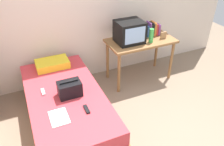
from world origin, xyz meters
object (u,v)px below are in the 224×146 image
object	(u,v)px
desk	(140,45)
picture_frame	(163,35)
pillow	(52,64)
handbag	(70,89)
remote_silver	(43,92)
book_row	(152,29)
magazine	(59,117)
bed	(67,108)
remote_dark	(87,109)
water_bottle	(151,36)
tv	(130,32)

from	to	relation	value
desk	picture_frame	bearing A→B (deg)	-15.54
desk	pillow	size ratio (longest dim) A/B	2.30
handbag	remote_silver	xyz separation A→B (m)	(-0.32, 0.20, -0.09)
book_row	magazine	distance (m)	2.28
bed	handbag	bearing A→B (deg)	-46.41
desk	pillow	xyz separation A→B (m)	(-1.50, 0.15, -0.09)
picture_frame	remote_dark	distance (m)	1.97
desk	remote_dark	distance (m)	1.69
water_bottle	remote_dark	world-z (taller)	water_bottle
tv	water_bottle	size ratio (longest dim) A/B	1.89
bed	desk	world-z (taller)	desk
desk	magazine	distance (m)	1.96
water_bottle	book_row	bearing A→B (deg)	54.72
handbag	remote_silver	world-z (taller)	handbag
desk	book_row	xyz separation A→B (m)	(0.28, 0.11, 0.21)
tv	handbag	bearing A→B (deg)	-150.96
pillow	remote_silver	distance (m)	0.67
desk	pillow	distance (m)	1.51
magazine	remote_dark	bearing A→B (deg)	-0.97
handbag	magazine	xyz separation A→B (m)	(-0.23, -0.36, -0.10)
tv	remote_silver	world-z (taller)	tv
water_bottle	pillow	xyz separation A→B (m)	(-1.61, 0.29, -0.31)
desk	magazine	bearing A→B (deg)	-148.52
picture_frame	tv	bearing A→B (deg)	168.85
pillow	remote_silver	size ratio (longest dim) A/B	3.50
water_bottle	book_row	world-z (taller)	book_row
desk	handbag	bearing A→B (deg)	-155.24
magazine	desk	bearing A→B (deg)	31.48
handbag	remote_dark	xyz separation A→B (m)	(0.10, -0.37, -0.09)
book_row	tv	bearing A→B (deg)	-169.31
bed	book_row	xyz separation A→B (m)	(1.78, 0.70, 0.62)
water_bottle	book_row	size ratio (longest dim) A/B	0.90
bed	book_row	distance (m)	2.01
tv	remote_silver	bearing A→B (deg)	-162.71
water_bottle	pillow	world-z (taller)	water_bottle
book_row	remote_dark	xyz separation A→B (m)	(-1.61, -1.14, -0.35)
picture_frame	remote_silver	distance (m)	2.19
magazine	water_bottle	bearing A→B (deg)	26.44
bed	remote_silver	size ratio (longest dim) A/B	13.89
tv	magazine	world-z (taller)	tv
water_bottle	pillow	bearing A→B (deg)	169.71
magazine	pillow	bearing A→B (deg)	81.91
tv	water_bottle	distance (m)	0.37
tv	magazine	xyz separation A→B (m)	(-1.45, -1.04, -0.43)
water_bottle	pillow	size ratio (longest dim) A/B	0.46
picture_frame	magazine	bearing A→B (deg)	-155.86
magazine	remote_silver	distance (m)	0.56
tv	pillow	xyz separation A→B (m)	(-1.28, 0.14, -0.38)
book_row	magazine	bearing A→B (deg)	-149.93
water_bottle	picture_frame	size ratio (longest dim) A/B	1.89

